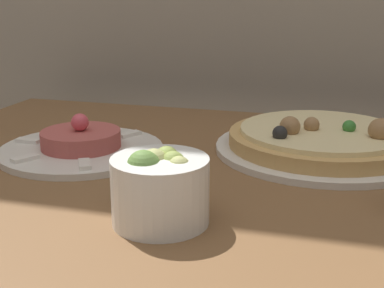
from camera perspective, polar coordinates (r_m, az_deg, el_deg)
name	(u,v)px	position (r m, az deg, el deg)	size (l,w,h in m)	color
dining_table	(204,239)	(0.82, 1.29, -10.09)	(1.04, 0.74, 0.72)	brown
pizza_plate	(322,141)	(0.87, 13.72, 0.33)	(0.34, 0.34, 0.07)	silver
tartare_plate	(81,145)	(0.86, -11.72, -0.15)	(0.26, 0.26, 0.06)	silver
small_bowl	(163,187)	(0.59, -3.16, -4.58)	(0.11, 0.11, 0.09)	white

